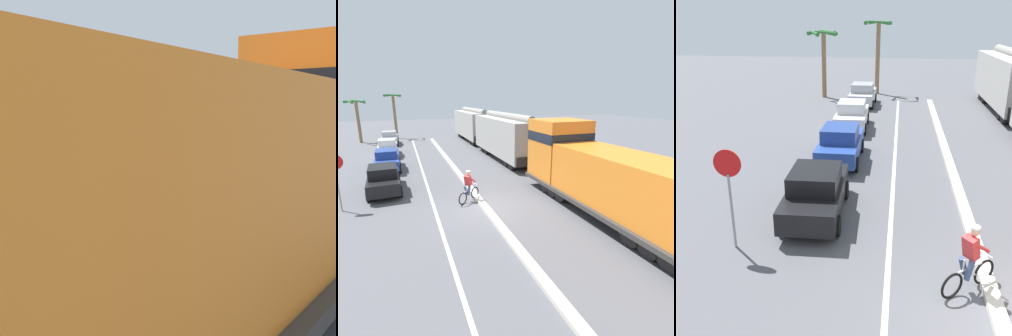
% 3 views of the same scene
% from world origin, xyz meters
% --- Properties ---
extents(ground_plane, '(120.00, 120.00, 0.00)m').
position_xyz_m(ground_plane, '(0.00, 0.00, 0.00)').
color(ground_plane, '#56565B').
extents(median_curb, '(0.36, 36.00, 0.16)m').
position_xyz_m(median_curb, '(0.00, 6.00, 0.08)').
color(median_curb, beige).
rests_on(median_curb, ground).
extents(lane_stripe, '(0.14, 36.00, 0.01)m').
position_xyz_m(lane_stripe, '(-2.40, 6.00, 0.00)').
color(lane_stripe, silver).
rests_on(lane_stripe, ground).
extents(locomotive, '(3.10, 11.61, 4.20)m').
position_xyz_m(locomotive, '(5.15, -2.33, 1.80)').
color(locomotive, orange).
rests_on(locomotive, ground).
extents(parked_car_black, '(1.96, 4.27, 1.62)m').
position_xyz_m(parked_car_black, '(-4.83, 4.36, 0.82)').
color(parked_car_black, black).
rests_on(parked_car_black, ground).
extents(parked_car_blue, '(1.86, 4.21, 1.62)m').
position_xyz_m(parked_car_blue, '(-4.82, 9.65, 0.82)').
color(parked_car_blue, '#28479E').
rests_on(parked_car_blue, ground).
extents(parked_car_white, '(1.92, 4.24, 1.62)m').
position_xyz_m(parked_car_white, '(-5.01, 15.28, 0.82)').
color(parked_car_white, silver).
rests_on(parked_car_white, ground).
extents(parked_car_silver, '(1.88, 4.22, 1.62)m').
position_xyz_m(parked_car_silver, '(-5.02, 21.98, 0.82)').
color(parked_car_silver, '#B7BABF').
rests_on(parked_car_silver, ground).
extents(cyclist, '(1.38, 1.11, 1.71)m').
position_xyz_m(cyclist, '(-0.53, 1.03, 0.82)').
color(cyclist, black).
rests_on(cyclist, ground).
extents(stop_sign, '(0.76, 0.08, 2.88)m').
position_xyz_m(stop_sign, '(-6.69, 2.11, 2.02)').
color(stop_sign, gray).
rests_on(stop_sign, ground).
extents(palm_tree_near, '(2.61, 2.76, 5.38)m').
position_xyz_m(palm_tree_near, '(-8.43, 24.84, 4.00)').
color(palm_tree_near, '#846647').
rests_on(palm_tree_near, ground).
extents(palm_tree_far, '(2.23, 2.16, 6.05)m').
position_xyz_m(palm_tree_far, '(-4.28, 27.08, 4.33)').
color(palm_tree_far, '#846647').
rests_on(palm_tree_far, ground).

